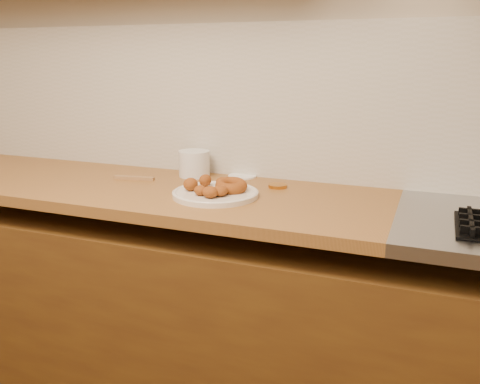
# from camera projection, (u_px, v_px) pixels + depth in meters

# --- Properties ---
(wall_back) EXTENTS (4.00, 0.02, 2.70)m
(wall_back) POSITION_uv_depth(u_px,v_px,m) (277.00, 63.00, 1.94)
(wall_back) COLOR #B6A88E
(wall_back) RESTS_ON ground
(base_cabinet) EXTENTS (3.60, 0.60, 0.77)m
(base_cabinet) POSITION_uv_depth(u_px,v_px,m) (247.00, 327.00, 1.91)
(base_cabinet) COLOR #5A3812
(base_cabinet) RESTS_ON floor
(butcher_block) EXTENTS (2.30, 0.62, 0.04)m
(butcher_block) POSITION_uv_depth(u_px,v_px,m) (95.00, 185.00, 2.01)
(butcher_block) COLOR #96612F
(butcher_block) RESTS_ON base_cabinet
(backsplash) EXTENTS (3.60, 0.02, 0.60)m
(backsplash) POSITION_uv_depth(u_px,v_px,m) (275.00, 103.00, 1.97)
(backsplash) COLOR beige
(backsplash) RESTS_ON wall_back
(donut_plate) EXTENTS (0.30, 0.30, 0.02)m
(donut_plate) POSITION_uv_depth(u_px,v_px,m) (215.00, 194.00, 1.77)
(donut_plate) COLOR silver
(donut_plate) RESTS_ON butcher_block
(ring_donut) EXTENTS (0.16, 0.16, 0.05)m
(ring_donut) POSITION_uv_depth(u_px,v_px,m) (231.00, 186.00, 1.77)
(ring_donut) COLOR #9C4614
(ring_donut) RESTS_ON donut_plate
(fried_dough_chunks) EXTENTS (0.18, 0.22, 0.05)m
(fried_dough_chunks) POSITION_uv_depth(u_px,v_px,m) (208.00, 187.00, 1.75)
(fried_dough_chunks) COLOR #9C4614
(fried_dough_chunks) RESTS_ON donut_plate
(plastic_tub) EXTENTS (0.13, 0.13, 0.10)m
(plastic_tub) POSITION_uv_depth(u_px,v_px,m) (194.00, 164.00, 2.06)
(plastic_tub) COLOR silver
(plastic_tub) RESTS_ON butcher_block
(tub_lid) EXTENTS (0.14, 0.14, 0.01)m
(tub_lid) POSITION_uv_depth(u_px,v_px,m) (242.00, 176.00, 2.06)
(tub_lid) COLOR white
(tub_lid) RESTS_ON butcher_block
(brass_jar_lid) EXTENTS (0.09, 0.09, 0.01)m
(brass_jar_lid) POSITION_uv_depth(u_px,v_px,m) (278.00, 186.00, 1.89)
(brass_jar_lid) COLOR #B77424
(brass_jar_lid) RESTS_ON butcher_block
(wooden_utensil) EXTENTS (0.17, 0.05, 0.01)m
(wooden_utensil) POSITION_uv_depth(u_px,v_px,m) (134.00, 178.00, 2.01)
(wooden_utensil) COLOR olive
(wooden_utensil) RESTS_ON butcher_block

